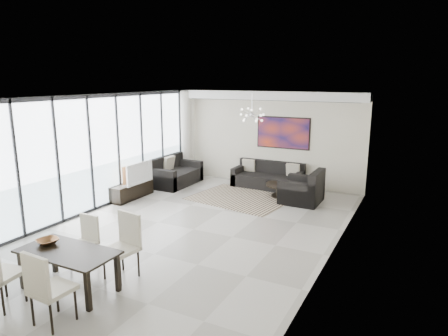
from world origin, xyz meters
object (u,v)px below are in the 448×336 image
Objects in this scene: coffee_table at (284,189)px; sofa_main at (268,179)px; dining_table at (68,256)px; television at (137,173)px; tv_console at (132,190)px.

sofa_main reaches higher than coffee_table.
coffee_table is 0.65× the size of dining_table.
dining_table is (2.21, -4.39, -0.16)m from television.
tv_console is 4.96m from dining_table.
sofa_main is 1.49× the size of tv_console.
television is (-3.57, -2.05, 0.53)m from coffee_table.
television reaches higher than coffee_table.
television is at bearing -135.24° from sofa_main.
coffee_table is at bearing 29.34° from tv_console.
sofa_main is at bearing -43.64° from television.
sofa_main is 3.97m from television.
tv_console is at bearing 107.50° from television.
television is 0.64× the size of dining_table.
sofa_main is at bearing 43.63° from tv_console.
coffee_table is 1.06m from sofa_main.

